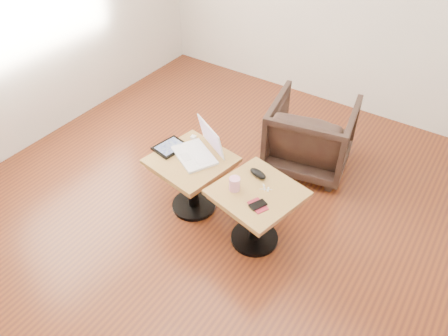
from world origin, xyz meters
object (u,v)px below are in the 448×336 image
Objects in this scene: side_table_right at (257,204)px; laptop at (200,149)px; side_table_left at (192,172)px; striped_cup at (235,184)px; armchair at (311,135)px.

laptop is at bearing -177.99° from side_table_right.
side_table_right is at bearing 17.21° from laptop.
striped_cup is at bearing -3.01° from side_table_left.
side_table_left is 0.89× the size of armchair.
striped_cup is at bearing -140.90° from side_table_right.
side_table_left is 0.48m from striped_cup.
armchair is (-0.07, 1.02, -0.05)m from side_table_right.
side_table_right is 1.47× the size of laptop.
laptop is at bearing 50.87° from armchair.
side_table_left is at bearing 167.62° from striped_cup.
armchair reaches higher than side_table_right.
striped_cup is (-0.14, -0.07, 0.17)m from side_table_right.
armchair is at bearing 106.59° from side_table_right.
armchair is (0.51, 0.99, -0.05)m from side_table_left.
laptop is (0.02, 0.08, 0.17)m from side_table_left.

